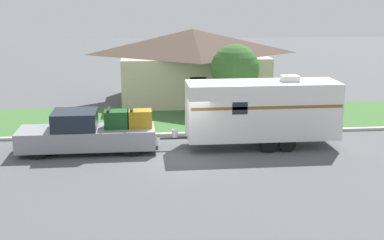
% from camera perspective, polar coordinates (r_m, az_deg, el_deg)
% --- Properties ---
extents(ground_plane, '(120.00, 120.00, 0.00)m').
position_cam_1_polar(ground_plane, '(24.13, -0.98, -4.01)').
color(ground_plane, '#515456').
extents(curb_strip, '(80.00, 0.30, 0.14)m').
position_cam_1_polar(curb_strip, '(27.70, -1.66, -1.51)').
color(curb_strip, '#ADADA8').
rests_on(curb_strip, ground_plane).
extents(lawn_strip, '(80.00, 7.00, 0.03)m').
position_cam_1_polar(lawn_strip, '(31.24, -2.17, 0.14)').
color(lawn_strip, '#3D6B33').
rests_on(lawn_strip, ground_plane).
extents(house_across_street, '(10.24, 7.42, 4.80)m').
position_cam_1_polar(house_across_street, '(36.37, 0.04, 6.05)').
color(house_across_street, beige).
rests_on(house_across_street, ground_plane).
extents(pickup_truck, '(6.38, 2.09, 2.05)m').
position_cam_1_polar(pickup_truck, '(25.17, -10.96, -1.36)').
color(pickup_truck, black).
rests_on(pickup_truck, ground_plane).
extents(travel_trailer, '(8.44, 2.21, 3.43)m').
position_cam_1_polar(travel_trailer, '(25.54, 7.50, 1.08)').
color(travel_trailer, black).
rests_on(travel_trailer, ground_plane).
extents(mailbox, '(0.48, 0.20, 1.40)m').
position_cam_1_polar(mailbox, '(29.44, 11.11, 1.16)').
color(mailbox, brown).
rests_on(mailbox, ground_plane).
extents(tree_in_yard, '(2.84, 2.84, 4.33)m').
position_cam_1_polar(tree_in_yard, '(31.18, 4.60, 5.49)').
color(tree_in_yard, brown).
rests_on(tree_in_yard, ground_plane).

